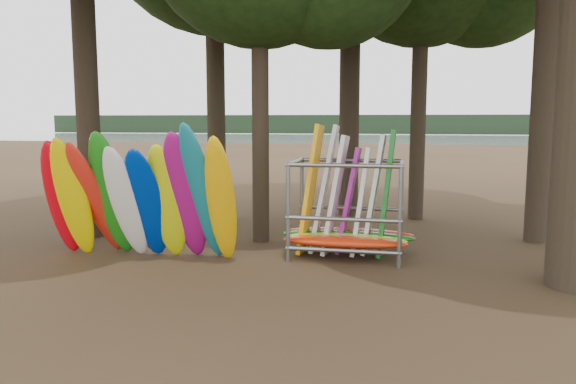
# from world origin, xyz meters

# --- Properties ---
(ground) EXTENTS (120.00, 120.00, 0.00)m
(ground) POSITION_xyz_m (0.00, 0.00, 0.00)
(ground) COLOR #47331E
(ground) RESTS_ON ground
(lake) EXTENTS (160.00, 160.00, 0.00)m
(lake) POSITION_xyz_m (0.00, 60.00, 0.00)
(lake) COLOR gray
(lake) RESTS_ON ground
(far_shore) EXTENTS (160.00, 4.00, 4.00)m
(far_shore) POSITION_xyz_m (0.00, 110.00, 2.00)
(far_shore) COLOR black
(far_shore) RESTS_ON ground
(kayak_row) EXTENTS (4.42, 1.96, 3.06)m
(kayak_row) POSITION_xyz_m (-3.30, 0.36, 1.31)
(kayak_row) COLOR red
(kayak_row) RESTS_ON ground
(storage_rack) EXTENTS (2.96, 1.51, 2.88)m
(storage_rack) POSITION_xyz_m (0.89, 1.67, 0.98)
(storage_rack) COLOR slate
(storage_rack) RESTS_ON ground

